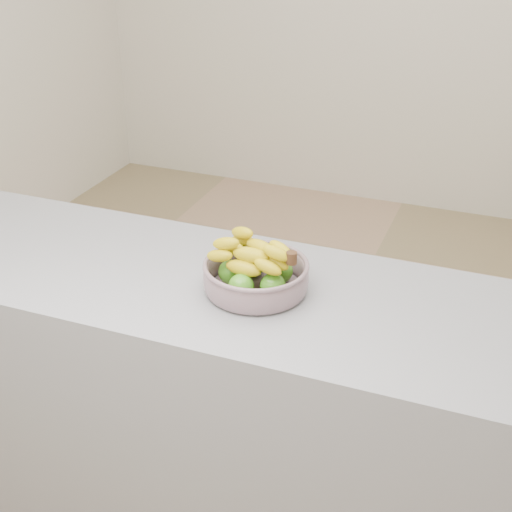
# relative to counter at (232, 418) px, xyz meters

# --- Properties ---
(ground) EXTENTS (4.00, 4.00, 0.00)m
(ground) POSITION_rel_counter_xyz_m (0.00, 0.77, -0.45)
(ground) COLOR #A28063
(ground) RESTS_ON ground
(counter) EXTENTS (2.00, 0.60, 0.90)m
(counter) POSITION_rel_counter_xyz_m (0.00, 0.00, 0.00)
(counter) COLOR gray
(counter) RESTS_ON ground
(fruit_bowl) EXTENTS (0.27, 0.27, 0.14)m
(fruit_bowl) POSITION_rel_counter_xyz_m (0.07, 0.00, 0.50)
(fruit_bowl) COLOR #94A1B2
(fruit_bowl) RESTS_ON counter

